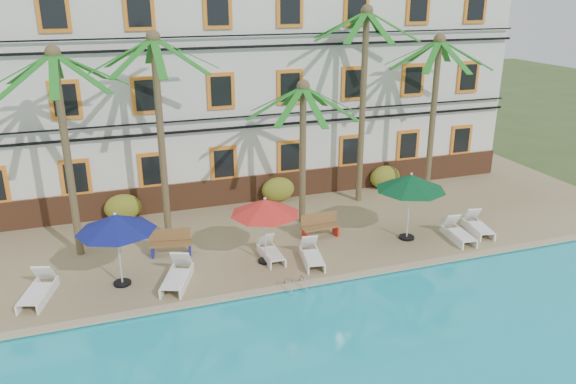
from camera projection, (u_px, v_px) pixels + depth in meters
name	position (u px, v px, depth m)	size (l,w,h in m)	color
ground	(315.00, 276.00, 19.11)	(100.00, 100.00, 0.00)	#384C23
pool_deck	(271.00, 219.00, 23.51)	(30.00, 12.00, 0.25)	tan
pool_coping	(326.00, 280.00, 18.22)	(30.00, 0.35, 0.06)	tan
hotel_building	(238.00, 76.00, 26.15)	(25.40, 6.44, 10.22)	silver
palm_a	(63.00, 124.00, 18.51)	(4.47, 4.47, 7.31)	brown
palm_b	(159.00, 108.00, 19.97)	(4.47, 4.47, 7.65)	brown
palm_c	(303.00, 130.00, 21.56)	(4.47, 4.47, 5.78)	brown
palm_d	(364.00, 80.00, 23.42)	(4.47, 4.47, 8.38)	brown
palm_e	(435.00, 95.00, 23.87)	(4.47, 4.47, 7.24)	brown
shrub_left	(123.00, 207.00, 22.91)	(1.50, 0.90, 1.10)	#355F1B
shrub_mid	(278.00, 189.00, 24.96)	(1.50, 0.90, 1.10)	#355F1B
shrub_right	(385.00, 177.00, 26.60)	(1.50, 0.90, 1.10)	#355F1B
umbrella_blue	(116.00, 223.00, 17.33)	(2.49, 2.49, 2.49)	black
umbrella_red	(265.00, 207.00, 18.83)	(2.41, 2.41, 2.41)	black
umbrella_green	(411.00, 183.00, 20.61)	(2.63, 2.63, 2.63)	black
lounger_a	(38.00, 290.00, 17.13)	(1.16, 1.97, 0.88)	white
lounger_b	(177.00, 276.00, 17.98)	(1.35, 2.04, 0.91)	white
lounger_c	(271.00, 251.00, 19.73)	(0.60, 1.64, 0.77)	white
lounger_d	(312.00, 255.00, 19.43)	(0.92, 1.81, 0.82)	white
lounger_e	(458.00, 233.00, 21.21)	(0.81, 1.82, 0.83)	white
lounger_f	(478.00, 226.00, 21.83)	(0.97, 1.84, 0.83)	white
bench_left	(171.00, 242.00, 19.96)	(1.56, 0.73, 0.93)	olive
bench_right	(320.00, 225.00, 21.37)	(1.53, 0.57, 0.93)	olive
pool_ladder	(296.00, 288.00, 17.81)	(0.54, 0.74, 0.74)	silver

